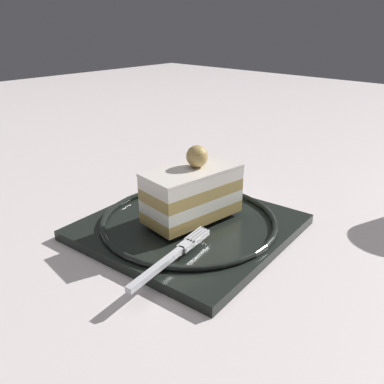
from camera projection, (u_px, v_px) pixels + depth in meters
name	position (u px, v px, depth m)	size (l,w,h in m)	color
ground_plane	(171.00, 241.00, 0.41)	(2.40, 2.40, 0.00)	silver
dessert_plate	(192.00, 226.00, 0.42)	(0.21, 0.21, 0.02)	black
cake_slice	(189.00, 190.00, 0.41)	(0.10, 0.06, 0.07)	tan
fork	(175.00, 254.00, 0.35)	(0.11, 0.03, 0.00)	silver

